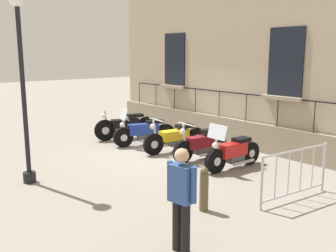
% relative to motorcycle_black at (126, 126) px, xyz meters
% --- Properties ---
extents(ground_plane, '(60.00, 60.00, 0.00)m').
position_rel_motorcycle_black_xyz_m(ground_plane, '(-0.01, 2.32, -0.44)').
color(ground_plane, gray).
extents(building_facade, '(0.82, 10.51, 7.22)m').
position_rel_motorcycle_black_xyz_m(building_facade, '(-2.46, 2.32, 3.05)').
color(building_facade, tan).
rests_on(building_facade, ground_plane).
extents(motorcycle_black, '(2.17, 0.89, 1.05)m').
position_rel_motorcycle_black_xyz_m(motorcycle_black, '(0.00, 0.00, 0.00)').
color(motorcycle_black, black).
rests_on(motorcycle_black, ground_plane).
extents(motorcycle_blue, '(2.03, 0.79, 1.21)m').
position_rel_motorcycle_black_xyz_m(motorcycle_blue, '(0.05, 1.10, -0.03)').
color(motorcycle_blue, black).
rests_on(motorcycle_blue, ground_plane).
extents(motorcycle_yellow, '(2.18, 0.74, 1.03)m').
position_rel_motorcycle_black_xyz_m(motorcycle_yellow, '(-0.18, 2.33, -0.02)').
color(motorcycle_yellow, black).
rests_on(motorcycle_yellow, ground_plane).
extents(motorcycle_maroon, '(1.87, 0.68, 1.06)m').
position_rel_motorcycle_black_xyz_m(motorcycle_maroon, '(-0.15, 3.43, -0.03)').
color(motorcycle_maroon, black).
rests_on(motorcycle_maroon, ground_plane).
extents(motorcycle_red, '(1.87, 0.72, 1.20)m').
position_rel_motorcycle_black_xyz_m(motorcycle_red, '(-0.17, 4.55, -0.02)').
color(motorcycle_red, black).
rests_on(motorcycle_red, ground_plane).
extents(lamppost, '(0.34, 0.34, 4.17)m').
position_rel_motorcycle_black_xyz_m(lamppost, '(4.15, 2.28, 1.98)').
color(lamppost, black).
rests_on(lamppost, ground_plane).
extents(crowd_barrier, '(1.89, 0.27, 1.05)m').
position_rel_motorcycle_black_xyz_m(crowd_barrier, '(0.49, 6.71, 0.12)').
color(crowd_barrier, '#B7B7BF').
rests_on(crowd_barrier, ground_plane).
extents(bollard, '(0.17, 0.17, 0.84)m').
position_rel_motorcycle_black_xyz_m(bollard, '(2.24, 5.92, -0.02)').
color(bollard, brown).
rests_on(bollard, ground_plane).
extents(pedestrian_standing, '(0.27, 0.53, 1.58)m').
position_rel_motorcycle_black_xyz_m(pedestrian_standing, '(3.54, 6.75, 0.44)').
color(pedestrian_standing, black).
rests_on(pedestrian_standing, ground_plane).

